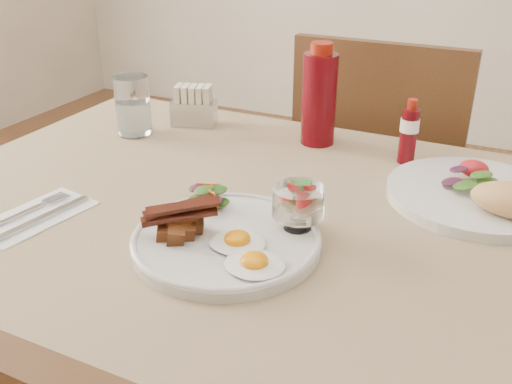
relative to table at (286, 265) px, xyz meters
The scene contains 13 objects.
table is the anchor object (origin of this frame).
chair_far 0.68m from the table, 90.00° to the left, with size 0.42×0.42×0.93m.
main_plate 0.16m from the table, 113.28° to the right, with size 0.28×0.28×0.02m, color silver.
fried_eggs 0.19m from the table, 90.10° to the right, with size 0.14×0.12×0.02m.
bacon_potato_pile 0.22m from the table, 127.95° to the right, with size 0.11×0.10×0.05m.
side_salad 0.18m from the table, 158.94° to the right, with size 0.07×0.07×0.04m.
fruit_cup 0.16m from the table, 52.01° to the right, with size 0.08×0.08×0.08m.
second_plate 0.35m from the table, 33.30° to the left, with size 0.30×0.30×0.07m.
ketchup_bottle 0.39m from the table, 102.08° to the left, with size 0.08×0.08×0.21m.
hot_sauce_bottle 0.37m from the table, 68.70° to the left, with size 0.04×0.04×0.13m.
sugar_caddy 0.50m from the table, 138.80° to the left, with size 0.11×0.08×0.09m.
water_glass 0.52m from the table, 154.78° to the left, with size 0.07×0.07×0.13m.
napkin_cutlery 0.42m from the table, 155.18° to the right, with size 0.13×0.20×0.01m.
Camera 1 is at (0.30, -0.74, 1.20)m, focal length 40.00 mm.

